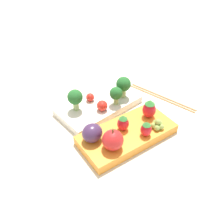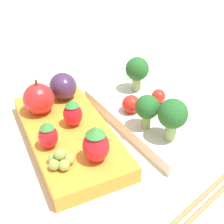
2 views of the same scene
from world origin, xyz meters
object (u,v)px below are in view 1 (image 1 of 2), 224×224
object	(u,v)px
cherry_tomato_1	(103,105)
chopsticks_pair	(162,97)
grape_cluster	(158,125)
bento_box_savoury	(99,105)
broccoli_floret_2	(75,98)
strawberry_0	(123,123)
broccoli_floret_1	(116,94)
bento_box_fruit	(127,134)
cherry_tomato_0	(90,97)
broccoli_floret_0	(123,85)
strawberry_1	(146,129)
apple	(113,140)
strawberry_2	(149,109)
plum	(92,133)

from	to	relation	value
cherry_tomato_1	chopsticks_pair	distance (m)	0.19
grape_cluster	bento_box_savoury	bearing A→B (deg)	104.42
broccoli_floret_2	strawberry_0	xyz separation A→B (m)	(0.04, -0.14, -0.01)
cherry_tomato_1	broccoli_floret_1	bearing A→B (deg)	-4.71
bento_box_fruit	grape_cluster	bearing A→B (deg)	-30.82
bento_box_savoury	cherry_tomato_0	world-z (taller)	cherry_tomato_0
broccoli_floret_1	strawberry_0	size ratio (longest dim) A/B	1.23
broccoli_floret_1	grape_cluster	size ratio (longest dim) A/B	1.57
broccoli_floret_0	chopsticks_pair	bearing A→B (deg)	-29.46
cherry_tomato_0	chopsticks_pair	bearing A→B (deg)	-28.75
strawberry_0	strawberry_1	bearing A→B (deg)	-60.07
strawberry_1	strawberry_0	bearing A→B (deg)	119.93
bento_box_savoury	broccoli_floret_0	size ratio (longest dim) A/B	3.66
apple	strawberry_1	world-z (taller)	apple
bento_box_fruit	cherry_tomato_0	world-z (taller)	cherry_tomato_0
bento_box_savoury	broccoli_floret_1	world-z (taller)	broccoli_floret_1
strawberry_0	broccoli_floret_1	bearing A→B (deg)	58.38
cherry_tomato_1	strawberry_2	distance (m)	0.12
broccoli_floret_2	cherry_tomato_0	size ratio (longest dim) A/B	2.63
strawberry_0	broccoli_floret_0	bearing A→B (deg)	47.82
broccoli_floret_2	broccoli_floret_1	bearing A→B (deg)	-27.09
cherry_tomato_0	strawberry_2	xyz separation A→B (m)	(0.07, -0.15, 0.02)
plum	grape_cluster	world-z (taller)	plum
broccoli_floret_1	strawberry_0	bearing A→B (deg)	-121.62
apple	strawberry_2	distance (m)	0.14
strawberry_2	plum	size ratio (longest dim) A/B	1.08
bento_box_savoury	cherry_tomato_0	distance (m)	0.03
plum	chopsticks_pair	xyz separation A→B (m)	(0.27, 0.03, -0.04)
bento_box_fruit	cherry_tomato_1	size ratio (longest dim) A/B	8.46
cherry_tomato_0	bento_box_fruit	bearing A→B (deg)	-92.04
broccoli_floret_2	grape_cluster	size ratio (longest dim) A/B	1.81
plum	chopsticks_pair	distance (m)	0.27
broccoli_floret_1	cherry_tomato_1	world-z (taller)	broccoli_floret_1
plum	bento_box_fruit	bearing A→B (deg)	-19.95
strawberry_0	strawberry_1	world-z (taller)	strawberry_0
broccoli_floret_2	chopsticks_pair	distance (m)	0.25
bento_box_savoury	plum	bearing A→B (deg)	-133.01
bento_box_fruit	apple	xyz separation A→B (m)	(-0.06, -0.02, 0.03)
apple	strawberry_2	size ratio (longest dim) A/B	1.08
cherry_tomato_0	broccoli_floret_1	bearing A→B (deg)	-51.70
cherry_tomato_0	strawberry_1	bearing A→B (deg)	-84.85
cherry_tomato_0	grape_cluster	xyz separation A→B (m)	(0.06, -0.19, 0.00)
bento_box_fruit	grape_cluster	xyz separation A→B (m)	(0.06, -0.04, 0.02)
broccoli_floret_2	apple	bearing A→B (deg)	-95.32
cherry_tomato_0	strawberry_2	size ratio (longest dim) A/B	0.45
broccoli_floret_1	cherry_tomato_0	size ratio (longest dim) A/B	2.29
bento_box_fruit	strawberry_0	size ratio (longest dim) A/B	5.65
broccoli_floret_1	strawberry_0	world-z (taller)	broccoli_floret_1
strawberry_2	grape_cluster	size ratio (longest dim) A/B	1.54
cherry_tomato_1	strawberry_1	size ratio (longest dim) A/B	0.71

